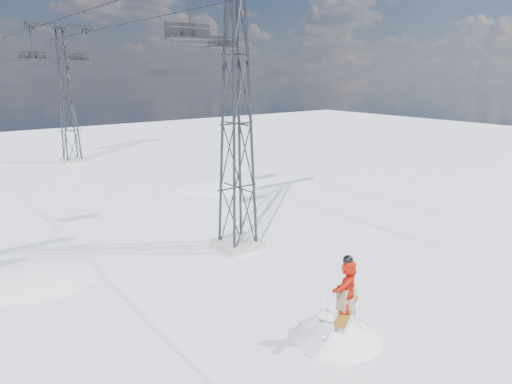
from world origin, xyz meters
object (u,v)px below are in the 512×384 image
lift_tower_far (67,98)px  lift_chair_near (190,32)px  snowboarder_jump (335,384)px  lift_tower_near (237,124)px

lift_tower_far → lift_chair_near: size_ratio=4.91×
snowboarder_jump → lift_tower_near: bearing=76.9°
lift_tower_far → snowboarder_jump: (-1.79, -32.68, -7.11)m
lift_tower_near → lift_chair_near: bearing=-174.3°
lift_tower_far → lift_chair_near: 25.56m
lift_tower_near → lift_chair_near: (-2.20, -0.22, 3.52)m
lift_tower_far → lift_chair_near: lift_tower_far is taller
snowboarder_jump → lift_tower_far: bearing=86.9°
lift_tower_near → lift_chair_near: size_ratio=4.91×
lift_tower_far → snowboarder_jump: bearing=-93.1°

